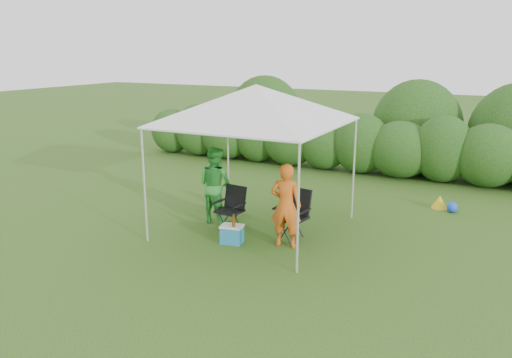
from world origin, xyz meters
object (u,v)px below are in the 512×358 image
at_px(woman, 215,185).
at_px(cooler, 232,234).
at_px(canopy, 256,104).
at_px(chair_left, 232,205).
at_px(man, 286,205).
at_px(chair_right, 294,211).

bearing_deg(woman, cooler, 146.08).
height_order(canopy, cooler, canopy).
bearing_deg(woman, canopy, -168.56).
bearing_deg(cooler, chair_left, 108.32).
relative_size(chair_left, woman, 0.54).
bearing_deg(canopy, chair_left, -157.17).
height_order(canopy, woman, canopy).
xyz_separation_m(man, woman, (-1.81, 0.54, 0.02)).
xyz_separation_m(woman, cooler, (0.88, -0.85, -0.62)).
xyz_separation_m(canopy, cooler, (-0.05, -0.87, -2.29)).
distance_m(canopy, chair_left, 2.04).
height_order(man, woman, woman).
xyz_separation_m(canopy, woman, (-0.92, -0.02, -1.67)).
bearing_deg(cooler, chair_right, 28.94).
relative_size(canopy, man, 2.02).
height_order(chair_right, man, man).
relative_size(chair_left, man, 0.56).
bearing_deg(man, cooler, 9.57).
bearing_deg(woman, chair_right, -172.43).
height_order(chair_right, cooler, chair_right).
bearing_deg(chair_right, chair_left, -166.93).
xyz_separation_m(chair_left, cooler, (0.39, -0.69, -0.31)).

